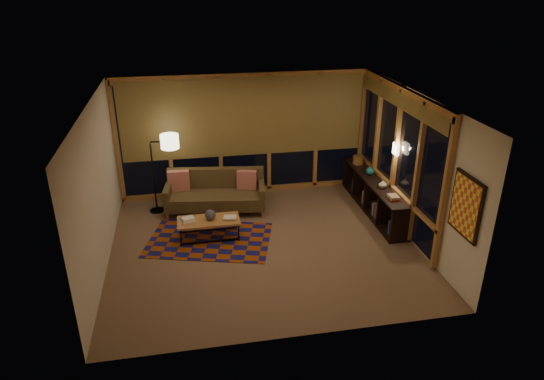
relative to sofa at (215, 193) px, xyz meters
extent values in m
cube|color=#876549|center=(0.75, -1.58, -0.41)|extent=(5.50, 5.00, 0.01)
cube|color=beige|center=(0.75, -1.58, 2.29)|extent=(5.50, 5.00, 0.01)
cube|color=beige|center=(0.75, 0.92, 0.94)|extent=(5.50, 0.01, 2.70)
cube|color=beige|center=(0.75, -4.08, 0.94)|extent=(5.50, 0.01, 2.70)
cube|color=beige|center=(-2.00, -1.58, 0.94)|extent=(0.01, 5.00, 2.70)
cube|color=beige|center=(3.50, -1.58, 0.94)|extent=(0.01, 5.00, 2.70)
cube|color=#8B390C|center=(-0.22, -1.20, -0.41)|extent=(2.56, 2.04, 0.01)
sphere|color=black|center=(-0.18, -1.11, 0.07)|extent=(0.23, 0.23, 0.20)
cylinder|color=brown|center=(3.22, 0.36, 0.37)|extent=(0.25, 0.25, 0.18)
sphere|color=#156465|center=(3.24, -0.30, 0.36)|extent=(0.17, 0.17, 0.17)
imported|color=tan|center=(3.24, -1.00, 0.37)|extent=(0.20, 0.20, 0.17)
camera|label=1|loc=(-0.52, -9.19, 4.18)|focal=32.00mm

